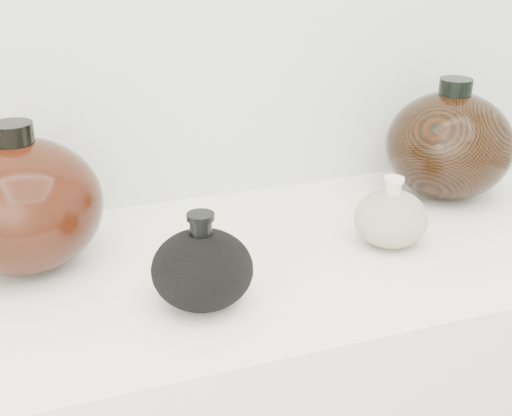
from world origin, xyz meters
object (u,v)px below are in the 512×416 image
object	(u,v)px
left_round_pot	(22,205)
right_round_pot	(449,145)
cream_gourd_vase	(391,218)
black_gourd_vase	(202,269)

from	to	relation	value
left_round_pot	right_round_pot	size ratio (longest dim) A/B	1.20
cream_gourd_vase	left_round_pot	world-z (taller)	left_round_pot
cream_gourd_vase	right_round_pot	bearing A→B (deg)	36.31
cream_gourd_vase	left_round_pot	distance (m)	0.53
black_gourd_vase	right_round_pot	size ratio (longest dim) A/B	0.72
cream_gourd_vase	black_gourd_vase	bearing A→B (deg)	-167.27
cream_gourd_vase	left_round_pot	bearing A→B (deg)	167.38
black_gourd_vase	cream_gourd_vase	xyz separation A→B (m)	(0.32, 0.07, -0.01)
black_gourd_vase	left_round_pot	xyz separation A→B (m)	(-0.20, 0.19, 0.04)
black_gourd_vase	cream_gourd_vase	size ratio (longest dim) A/B	1.27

